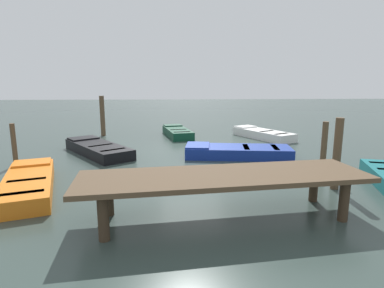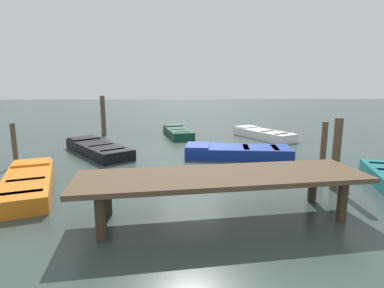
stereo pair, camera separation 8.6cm
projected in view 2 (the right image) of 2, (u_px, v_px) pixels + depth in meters
The scene contains 11 objects.
ground_plane at pixel (192, 152), 12.72m from camera, with size 80.00×80.00×0.00m, color #33423D.
dock_segment at pixel (222, 179), 6.44m from camera, with size 6.06×2.28×0.95m.
rowboat_dark_green at pixel (178, 132), 16.48m from camera, with size 1.65×3.14×0.46m.
rowboat_white at pixel (263, 134), 15.93m from camera, with size 2.64×3.57×0.46m.
rowboat_blue at pixel (237, 151), 11.91m from camera, with size 4.06×1.87×0.46m.
rowboat_black at pixel (98, 148), 12.47m from camera, with size 3.28×3.83×0.46m.
rowboat_orange at pixel (28, 183), 8.21m from camera, with size 2.28×3.85×0.46m.
mooring_piling_near_right at pixel (336, 154), 8.20m from camera, with size 0.21×0.21×1.90m, color brown.
mooring_piling_center at pixel (323, 149), 9.47m from camera, with size 0.17×0.17×1.64m, color brown.
mooring_piling_mid_right at pixel (14, 145), 10.61m from camera, with size 0.16×0.16×1.45m, color brown.
mooring_piling_mid_left at pixel (103, 116), 16.60m from camera, with size 0.24×0.24×2.09m, color brown.
Camera 2 is at (0.59, 12.40, 2.79)m, focal length 29.51 mm.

